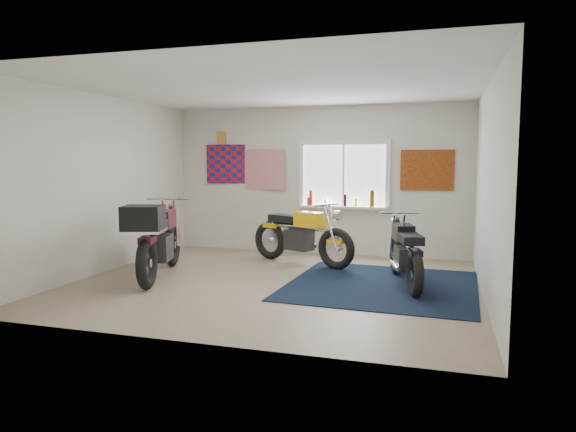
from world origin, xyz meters
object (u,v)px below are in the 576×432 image
(yellow_triumph, at_px, (301,237))
(black_chrome_bike, at_px, (405,254))
(maroon_tourer, at_px, (157,239))
(navy_rug, at_px, (381,285))

(yellow_triumph, distance_m, black_chrome_bike, 2.03)
(black_chrome_bike, bearing_deg, yellow_triumph, 44.89)
(black_chrome_bike, bearing_deg, maroon_tourer, 85.83)
(navy_rug, relative_size, maroon_tourer, 1.17)
(navy_rug, xyz_separation_m, maroon_tourer, (-3.15, -0.53, 0.59))
(navy_rug, height_order, maroon_tourer, maroon_tourer)
(black_chrome_bike, height_order, maroon_tourer, maroon_tourer)
(yellow_triumph, xyz_separation_m, maroon_tourer, (-1.69, -1.68, 0.14))
(yellow_triumph, bearing_deg, navy_rug, -15.22)
(navy_rug, bearing_deg, black_chrome_bike, 24.46)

